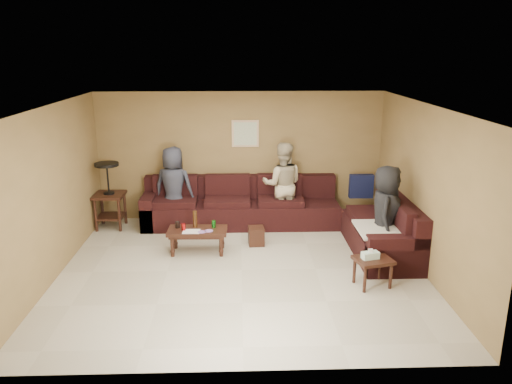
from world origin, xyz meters
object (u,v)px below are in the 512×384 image
Objects in this scene: end_table_left at (109,194)px; person_left at (174,187)px; sectional_sofa at (286,217)px; person_middle at (282,184)px; coffee_table at (197,232)px; person_right at (385,213)px; side_table_right at (372,262)px; waste_bin at (256,236)px.

person_left is (1.20, 0.04, 0.12)m from end_table_left.
sectional_sofa is 2.89× the size of person_middle.
coffee_table is 1.47m from person_left.
person_middle reaches higher than person_right.
side_table_right is 0.38× the size of person_left.
person_right is at bearing -19.11° from end_table_left.
coffee_table is 2.05m from person_middle.
waste_bin is at bearing 134.71° from side_table_right.
side_table_right is at bearing -45.29° from waste_bin.
side_table_right reaches higher than waste_bin.
coffee_table is 0.61× the size of person_middle.
person_right is (4.74, -1.64, 0.12)m from end_table_left.
side_table_right is 1.87× the size of waste_bin.
person_right is at bearing 136.56° from person_middle.
person_middle reaches higher than side_table_right.
sectional_sofa is 0.70m from person_middle.
sectional_sofa is 2.18m from person_left.
end_table_left is 0.78× the size of person_middle.
person_middle reaches higher than person_left.
person_right reaches higher than side_table_right.
person_left is at bearing 139.86° from side_table_right.
person_right reaches higher than person_left.
person_middle is 2.24m from person_right.
end_table_left is (-3.27, 0.47, 0.33)m from sectional_sofa.
person_left is 1.00× the size of person_right.
coffee_table is at bearing 101.20° from person_right.
side_table_right is 1.10m from person_right.
sectional_sofa is at bearing -8.25° from end_table_left.
waste_bin is at bearing 89.89° from person_right.
person_middle is at bearing 0.57° from end_table_left.
person_middle reaches higher than coffee_table.
end_table_left reaches higher than sectional_sofa.
waste_bin is at bearing 66.92° from person_middle.
waste_bin is 2.21m from person_right.
person_middle reaches higher than waste_bin.
person_left is at bearing 2.11° from end_table_left.
person_right is at bearing 65.63° from side_table_right.
person_left is (-1.52, 1.01, 0.61)m from waste_bin.
end_table_left is 0.81× the size of person_left.
person_right is at bearing -7.15° from coffee_table.
person_middle is (-1.06, 2.61, 0.44)m from side_table_right.
person_right is (2.02, -0.67, 0.61)m from waste_bin.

